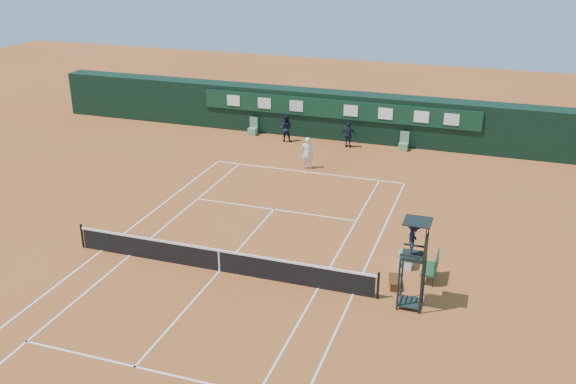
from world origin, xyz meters
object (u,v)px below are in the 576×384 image
object	(u,v)px
player_bench	(432,266)
player	(307,153)
tennis_net	(219,260)
cooler	(406,260)
umpire_chair	(414,246)

from	to	relation	value
player_bench	player	world-z (taller)	player
tennis_net	player_bench	xyz separation A→B (m)	(8.12, 2.04, 0.09)
cooler	tennis_net	bearing A→B (deg)	-158.89
player_bench	umpire_chair	bearing A→B (deg)	-103.82
cooler	player_bench	bearing A→B (deg)	-30.39
tennis_net	cooler	world-z (taller)	tennis_net
tennis_net	player_bench	bearing A→B (deg)	14.08
tennis_net	cooler	size ratio (longest dim) A/B	20.00
umpire_chair	player	size ratio (longest dim) A/B	1.85
umpire_chair	player	bearing A→B (deg)	121.67
player	cooler	bearing A→B (deg)	115.94
cooler	player	world-z (taller)	player
player_bench	cooler	bearing A→B (deg)	149.61
umpire_chair	player_bench	distance (m)	2.89
player_bench	player	xyz separation A→B (m)	(-8.31, 10.46, 0.33)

